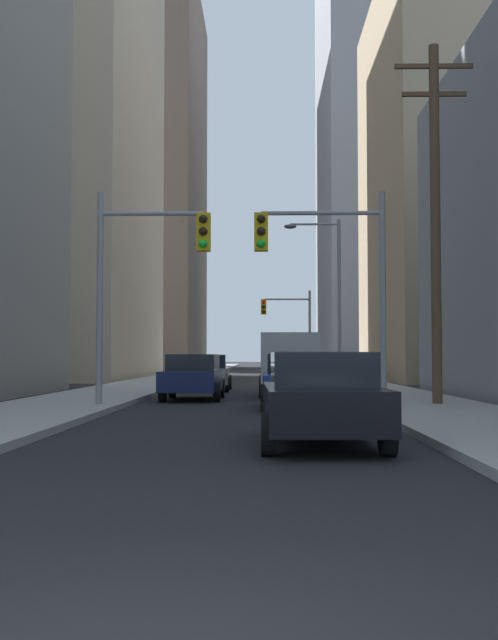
# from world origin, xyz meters

# --- Properties ---
(sidewalk_left) EXTENTS (3.56, 160.00, 0.15)m
(sidewalk_left) POSITION_xyz_m (-5.07, 50.00, 0.07)
(sidewalk_left) COLOR #9E9E99
(sidewalk_left) RESTS_ON ground
(sidewalk_right) EXTENTS (3.56, 160.00, 0.15)m
(sidewalk_right) POSITION_xyz_m (5.07, 50.00, 0.07)
(sidewalk_right) COLOR #9E9E99
(sidewalk_right) RESTS_ON ground
(cargo_van_silver) EXTENTS (2.16, 5.23, 2.26)m
(cargo_van_silver) POSITION_xyz_m (1.56, 25.42, 1.29)
(cargo_van_silver) COLOR #B7BABF
(cargo_van_silver) RESTS_ON ground
(sedan_black) EXTENTS (1.95, 4.23, 1.52)m
(sedan_black) POSITION_xyz_m (1.54, 9.42, 0.77)
(sedan_black) COLOR black
(sedan_black) RESTS_ON ground
(sedan_blue) EXTENTS (1.95, 4.21, 1.52)m
(sedan_blue) POSITION_xyz_m (1.51, 18.38, 0.77)
(sedan_blue) COLOR navy
(sedan_blue) RESTS_ON ground
(sedan_navy) EXTENTS (1.96, 4.27, 1.52)m
(sedan_navy) POSITION_xyz_m (-1.71, 22.80, 0.77)
(sedan_navy) COLOR #141E4C
(sedan_navy) RESTS_ON ground
(sedan_grey) EXTENTS (1.95, 4.25, 1.52)m
(sedan_grey) POSITION_xyz_m (-1.73, 29.52, 0.77)
(sedan_grey) COLOR slate
(sedan_grey) RESTS_ON ground
(traffic_signal_near_left) EXTENTS (3.14, 0.44, 6.00)m
(traffic_signal_near_left) POSITION_xyz_m (-2.58, 18.05, 4.01)
(traffic_signal_near_left) COLOR gray
(traffic_signal_near_left) RESTS_ON ground
(traffic_signal_near_right) EXTENTS (3.61, 0.44, 6.00)m
(traffic_signal_near_right) POSITION_xyz_m (2.36, 18.05, 4.03)
(traffic_signal_near_right) COLOR gray
(traffic_signal_near_right) RESTS_ON ground
(traffic_signal_far_right) EXTENTS (3.48, 0.44, 6.00)m
(traffic_signal_far_right) POSITION_xyz_m (2.43, 50.65, 4.03)
(traffic_signal_far_right) COLOR gray
(traffic_signal_far_right) RESTS_ON ground
(utility_pole_right) EXTENTS (2.20, 0.28, 10.22)m
(utility_pole_right) POSITION_xyz_m (5.43, 18.39, 5.39)
(utility_pole_right) COLOR brown
(utility_pole_right) RESTS_ON ground
(street_lamp_right) EXTENTS (2.52, 0.32, 7.50)m
(street_lamp_right) POSITION_xyz_m (3.59, 31.05, 4.55)
(street_lamp_right) COLOR gray
(street_lamp_right) RESTS_ON ground
(building_left_mid_office) EXTENTS (18.08, 21.63, 34.21)m
(building_left_mid_office) POSITION_xyz_m (-16.42, 48.51, 17.10)
(building_left_mid_office) COLOR #B7A893
(building_left_mid_office) RESTS_ON ground
(building_left_far_tower) EXTENTS (16.30, 28.25, 46.89)m
(building_left_far_tower) POSITION_xyz_m (-15.32, 91.71, 23.45)
(building_left_far_tower) COLOR #66564C
(building_left_far_tower) RESTS_ON ground
(building_right_far_highrise) EXTENTS (17.81, 23.57, 52.57)m
(building_right_far_highrise) POSITION_xyz_m (16.61, 87.64, 26.29)
(building_right_far_highrise) COLOR #93939E
(building_right_far_highrise) RESTS_ON ground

